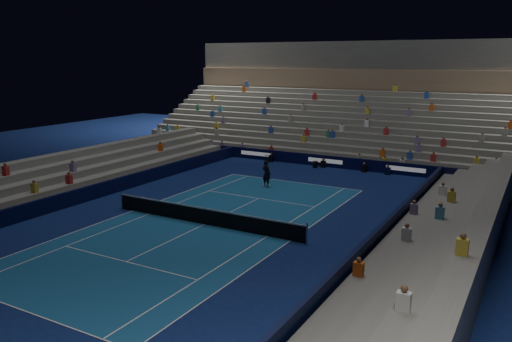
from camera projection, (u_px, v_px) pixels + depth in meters
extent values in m
plane|color=#0D1B50|center=(205.00, 224.00, 29.49)|extent=(90.00, 90.00, 0.00)
cube|color=navy|center=(205.00, 224.00, 29.49)|extent=(10.97, 23.77, 0.01)
cube|color=black|center=(326.00, 161.00, 45.11)|extent=(44.00, 0.25, 1.00)
cube|color=black|center=(370.00, 246.00, 24.72)|extent=(0.25, 37.00, 1.00)
cube|color=black|center=(85.00, 194.00, 34.04)|extent=(0.25, 37.00, 1.00)
cube|color=slate|center=(330.00, 162.00, 46.01)|extent=(44.00, 1.00, 0.50)
cube|color=slate|center=(334.00, 157.00, 46.81)|extent=(44.00, 1.00, 1.00)
cube|color=slate|center=(338.00, 153.00, 47.60)|extent=(44.00, 1.00, 1.50)
cube|color=slate|center=(342.00, 149.00, 48.40)|extent=(44.00, 1.00, 2.00)
cube|color=slate|center=(346.00, 145.00, 49.19)|extent=(44.00, 1.00, 2.50)
cube|color=slate|center=(349.00, 141.00, 49.99)|extent=(44.00, 1.00, 3.00)
cube|color=slate|center=(353.00, 137.00, 50.79)|extent=(44.00, 1.00, 3.50)
cube|color=slate|center=(356.00, 133.00, 51.58)|extent=(44.00, 1.00, 4.00)
cube|color=slate|center=(359.00, 129.00, 52.38)|extent=(44.00, 1.00, 4.50)
cube|color=slate|center=(362.00, 126.00, 53.18)|extent=(44.00, 1.00, 5.00)
cube|color=slate|center=(366.00, 122.00, 53.97)|extent=(44.00, 1.00, 5.50)
cube|color=slate|center=(369.00, 119.00, 54.77)|extent=(44.00, 1.00, 6.00)
cube|color=#7D654D|center=(374.00, 80.00, 54.82)|extent=(44.00, 0.60, 2.20)
cube|color=#4A4A47|center=(379.00, 55.00, 55.45)|extent=(44.00, 2.40, 3.00)
cube|color=slate|center=(386.00, 254.00, 24.39)|extent=(1.00, 37.00, 0.50)
cube|color=slate|center=(407.00, 253.00, 23.85)|extent=(1.00, 37.00, 1.00)
cube|color=slate|center=(430.00, 251.00, 23.32)|extent=(1.00, 37.00, 1.50)
cube|color=slate|center=(453.00, 250.00, 22.78)|extent=(1.00, 37.00, 2.00)
cube|color=slate|center=(478.00, 249.00, 22.25)|extent=(1.00, 37.00, 2.50)
cube|color=slate|center=(77.00, 197.00, 34.48)|extent=(1.00, 37.00, 0.50)
cube|color=slate|center=(66.00, 191.00, 34.91)|extent=(1.00, 37.00, 1.00)
cube|color=slate|center=(56.00, 186.00, 35.34)|extent=(1.00, 37.00, 1.50)
cube|color=slate|center=(46.00, 181.00, 35.76)|extent=(1.00, 37.00, 2.00)
cube|color=slate|center=(36.00, 176.00, 36.19)|extent=(1.00, 37.00, 2.50)
cylinder|color=#B2B2B7|center=(122.00, 200.00, 32.45)|extent=(0.10, 0.10, 1.10)
cylinder|color=#B2B2B7|center=(307.00, 234.00, 26.29)|extent=(0.10, 0.10, 1.10)
cube|color=black|center=(205.00, 217.00, 29.39)|extent=(12.80, 0.03, 0.90)
cube|color=white|center=(204.00, 209.00, 29.28)|extent=(12.80, 0.04, 0.08)
imported|color=black|center=(266.00, 174.00, 37.90)|extent=(0.82, 0.62, 2.02)
cube|color=black|center=(315.00, 164.00, 44.79)|extent=(0.56, 0.61, 0.55)
cylinder|color=black|center=(314.00, 163.00, 44.40)|extent=(0.27, 0.38, 0.16)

